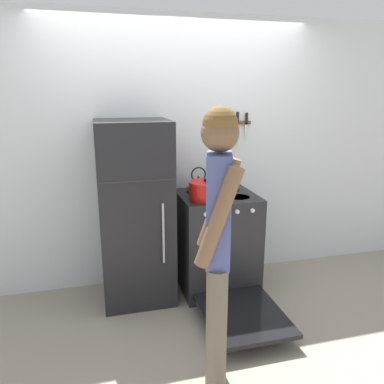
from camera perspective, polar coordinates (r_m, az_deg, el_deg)
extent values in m
plane|color=gray|center=(4.03, -1.97, -12.44)|extent=(14.00, 14.00, 0.00)
cube|color=silver|center=(3.65, -2.25, 5.83)|extent=(10.00, 0.06, 2.55)
cube|color=black|center=(3.37, -8.62, -3.15)|extent=(0.63, 0.60, 1.63)
cube|color=#2D2D2D|center=(2.99, -8.27, 1.65)|extent=(0.62, 0.01, 0.01)
cylinder|color=#B2B5BA|center=(3.13, -4.37, -6.34)|extent=(0.02, 0.02, 0.52)
cube|color=#232326|center=(3.62, 3.76, -7.54)|extent=(0.70, 0.64, 0.94)
cube|color=black|center=(3.47, 3.89, -0.52)|extent=(0.69, 0.63, 0.02)
cube|color=black|center=(3.37, 5.33, -9.54)|extent=(0.60, 0.05, 0.72)
cylinder|color=black|center=(3.31, 1.99, -1.16)|extent=(0.21, 0.21, 0.01)
cylinder|color=black|center=(3.41, 7.08, -0.78)|extent=(0.21, 0.21, 0.01)
cylinder|color=black|center=(3.55, 0.82, -0.04)|extent=(0.21, 0.21, 0.01)
cylinder|color=black|center=(3.64, 5.61, 0.28)|extent=(0.21, 0.21, 0.01)
cylinder|color=silver|center=(3.13, 2.12, -3.42)|extent=(0.04, 0.02, 0.04)
cylinder|color=silver|center=(3.17, 4.55, -3.21)|extent=(0.04, 0.02, 0.04)
cylinder|color=silver|center=(3.21, 6.92, -3.00)|extent=(0.04, 0.02, 0.04)
cylinder|color=silver|center=(3.27, 9.21, -2.79)|extent=(0.04, 0.02, 0.04)
cube|color=black|center=(3.20, 7.74, -18.02)|extent=(0.64, 0.76, 0.04)
cube|color=#99999E|center=(3.57, 4.15, -8.70)|extent=(0.56, 0.35, 0.01)
cylinder|color=red|center=(3.29, 2.00, 0.09)|extent=(0.28, 0.28, 0.14)
cylinder|color=red|center=(3.27, 2.02, 1.45)|extent=(0.29, 0.29, 0.02)
sphere|color=black|center=(3.26, 2.02, 1.81)|extent=(0.03, 0.03, 0.03)
cylinder|color=red|center=(3.24, -0.56, 0.77)|extent=(0.03, 0.02, 0.02)
cylinder|color=red|center=(3.32, 4.52, 1.09)|extent=(0.03, 0.02, 0.02)
cylinder|color=silver|center=(3.54, 0.99, 0.85)|extent=(0.19, 0.19, 0.11)
cone|color=silver|center=(3.52, 0.99, 1.90)|extent=(0.18, 0.18, 0.03)
sphere|color=black|center=(3.51, 0.99, 2.27)|extent=(0.02, 0.02, 0.02)
cone|color=silver|center=(3.56, 2.38, 1.10)|extent=(0.10, 0.03, 0.09)
torus|color=black|center=(3.51, 1.00, 2.67)|extent=(0.15, 0.01, 0.15)
cylinder|color=#B7BABF|center=(3.63, 5.87, 1.39)|extent=(0.07, 0.07, 0.13)
cylinder|color=#9E7547|center=(3.62, 5.90, 2.55)|extent=(0.04, 0.01, 0.23)
cylinder|color=#232326|center=(3.62, 6.08, 2.11)|extent=(0.03, 0.02, 0.18)
cylinder|color=#B2B5BA|center=(3.62, 6.07, 2.15)|extent=(0.01, 0.03, 0.18)
cylinder|color=#6B6051|center=(2.42, 3.72, -20.98)|extent=(0.13, 0.13, 0.87)
cylinder|color=#6B6051|center=(2.56, 3.72, -18.71)|extent=(0.13, 0.13, 0.87)
cube|color=#4C5693|center=(2.14, 4.06, -2.77)|extent=(0.21, 0.28, 0.66)
cylinder|color=brown|center=(2.02, 4.08, -3.94)|extent=(0.28, 0.16, 0.58)
cylinder|color=brown|center=(2.27, 4.05, -1.73)|extent=(0.28, 0.16, 0.58)
sphere|color=brown|center=(2.05, 4.29, 8.97)|extent=(0.21, 0.21, 0.21)
sphere|color=brown|center=(2.05, 4.32, 10.29)|extent=(0.19, 0.19, 0.19)
cube|color=brown|center=(3.73, 6.18, 10.42)|extent=(0.38, 0.02, 0.03)
cube|color=silver|center=(3.69, 4.08, 8.71)|extent=(0.03, 0.00, 0.22)
cube|color=black|center=(3.67, 4.14, 11.38)|extent=(0.02, 0.02, 0.13)
cube|color=silver|center=(3.72, 5.49, 8.67)|extent=(0.02, 0.00, 0.23)
cube|color=black|center=(3.70, 5.56, 11.33)|extent=(0.02, 0.02, 0.12)
cube|color=silver|center=(3.75, 6.87, 8.65)|extent=(0.03, 0.00, 0.23)
cube|color=black|center=(3.74, 6.96, 11.22)|extent=(0.02, 0.02, 0.11)
cube|color=silver|center=(3.79, 8.24, 9.26)|extent=(0.03, 0.00, 0.15)
cube|color=black|center=(3.77, 8.33, 11.13)|extent=(0.02, 0.02, 0.10)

